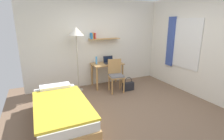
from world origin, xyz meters
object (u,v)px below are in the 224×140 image
(desk, at_px, (107,68))
(desk_chair, at_px, (116,74))
(standing_lamp, at_px, (76,35))
(book_stack, at_px, (114,61))
(bed, at_px, (61,112))
(water_bottle, at_px, (96,60))
(handbag, at_px, (128,86))
(laptop, at_px, (109,61))

(desk, distance_m, desk_chair, 0.51)
(standing_lamp, xyz_separation_m, book_stack, (1.18, 0.08, -0.84))
(bed, bearing_deg, water_bottle, 50.58)
(bed, relative_size, standing_lamp, 1.08)
(desk, distance_m, handbag, 0.86)
(bed, distance_m, desk, 2.27)
(desk, distance_m, standing_lamp, 1.37)
(desk_chair, height_order, water_bottle, water_bottle)
(laptop, relative_size, water_bottle, 1.41)
(standing_lamp, height_order, water_bottle, standing_lamp)
(desk_chair, bearing_deg, laptop, 88.65)
(desk, xyz_separation_m, book_stack, (0.27, 0.06, 0.18))
(standing_lamp, bearing_deg, desk_chair, -26.82)
(water_bottle, height_order, book_stack, water_bottle)
(desk, height_order, standing_lamp, standing_lamp)
(laptop, relative_size, handbag, 0.80)
(desk, bearing_deg, book_stack, 12.32)
(desk, relative_size, book_stack, 3.84)
(desk_chair, bearing_deg, desk, 95.83)
(standing_lamp, relative_size, handbag, 4.51)
(standing_lamp, relative_size, water_bottle, 8.01)
(water_bottle, distance_m, book_stack, 0.60)
(desk_chair, distance_m, standing_lamp, 1.53)
(desk, xyz_separation_m, desk_chair, (0.05, -0.50, -0.07))
(bed, distance_m, desk_chair, 2.00)
(desk_chair, relative_size, laptop, 2.88)
(standing_lamp, bearing_deg, book_stack, 3.83)
(desk_chair, bearing_deg, water_bottle, 123.65)
(bed, height_order, desk_chair, desk_chair)
(desk, bearing_deg, standing_lamp, -178.79)
(book_stack, bearing_deg, desk_chair, -111.62)
(bed, bearing_deg, standing_lamp, 64.46)
(bed, bearing_deg, desk, 43.38)
(standing_lamp, xyz_separation_m, water_bottle, (0.59, 0.07, -0.77))
(bed, relative_size, handbag, 4.85)
(bed, distance_m, book_stack, 2.55)
(bed, xyz_separation_m, laptop, (1.70, 1.56, 0.53))
(bed, xyz_separation_m, desk, (1.63, 1.54, 0.34))
(laptop, bearing_deg, bed, -137.40)
(bed, height_order, desk, desk)
(desk, height_order, desk_chair, desk_chair)
(desk, height_order, water_bottle, water_bottle)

